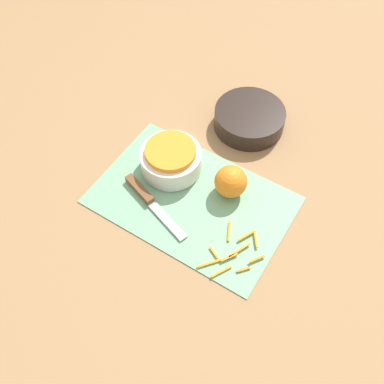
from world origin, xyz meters
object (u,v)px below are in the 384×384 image
at_px(bowl_speckled, 171,159).
at_px(knife, 145,195).
at_px(bowl_dark, 250,119).
at_px(orange_left, 231,182).

height_order(bowl_speckled, knife, bowl_speckled).
bearing_deg(bowl_dark, bowl_speckled, -112.29).
bearing_deg(bowl_speckled, bowl_dark, 67.71).
xyz_separation_m(knife, orange_left, (0.17, 0.13, 0.03)).
bearing_deg(bowl_speckled, knife, -91.45).
xyz_separation_m(bowl_dark, orange_left, (0.07, -0.22, 0.02)).
bearing_deg(knife, bowl_speckled, 107.12).
relative_size(bowl_dark, knife, 0.88).
distance_m(bowl_dark, orange_left, 0.23).
bearing_deg(orange_left, bowl_dark, 106.29).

